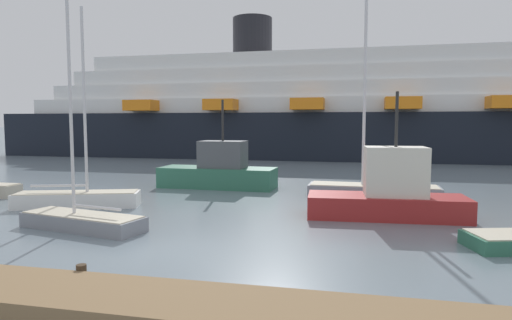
{
  "coord_description": "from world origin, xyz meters",
  "views": [
    {
      "loc": [
        6.28,
        -12.54,
        4.05
      ],
      "look_at": [
        0.0,
        15.63,
        1.59
      ],
      "focal_mm": 31.09,
      "sensor_mm": 36.0,
      "label": 1
    }
  ],
  "objects_px": {
    "cruise_ship": "(395,112)",
    "fishing_boat_0": "(390,193)",
    "sailboat_4": "(82,219)",
    "fishing_boat_1": "(219,171)",
    "sailboat_0": "(78,197)",
    "sailboat_2": "(373,188)"
  },
  "relations": [
    {
      "from": "sailboat_0",
      "to": "sailboat_2",
      "type": "distance_m",
      "value": 15.02
    },
    {
      "from": "fishing_boat_0",
      "to": "fishing_boat_1",
      "type": "distance_m",
      "value": 11.86
    },
    {
      "from": "sailboat_2",
      "to": "sailboat_4",
      "type": "relative_size",
      "value": 1.35
    },
    {
      "from": "sailboat_4",
      "to": "cruise_ship",
      "type": "xyz_separation_m",
      "value": [
        14.46,
        37.5,
        4.85
      ]
    },
    {
      "from": "sailboat_2",
      "to": "fishing_boat_1",
      "type": "relative_size",
      "value": 1.59
    },
    {
      "from": "sailboat_0",
      "to": "cruise_ship",
      "type": "height_order",
      "value": "cruise_ship"
    },
    {
      "from": "sailboat_4",
      "to": "cruise_ship",
      "type": "height_order",
      "value": "cruise_ship"
    },
    {
      "from": "sailboat_0",
      "to": "sailboat_2",
      "type": "relative_size",
      "value": 0.81
    },
    {
      "from": "sailboat_0",
      "to": "sailboat_2",
      "type": "height_order",
      "value": "sailboat_2"
    },
    {
      "from": "sailboat_4",
      "to": "sailboat_2",
      "type": "bearing_deg",
      "value": -127.1
    },
    {
      "from": "sailboat_4",
      "to": "fishing_boat_1",
      "type": "bearing_deg",
      "value": -87.1
    },
    {
      "from": "cruise_ship",
      "to": "fishing_boat_0",
      "type": "bearing_deg",
      "value": -94.6
    },
    {
      "from": "sailboat_4",
      "to": "sailboat_0",
      "type": "bearing_deg",
      "value": -41.64
    },
    {
      "from": "sailboat_0",
      "to": "fishing_boat_0",
      "type": "xyz_separation_m",
      "value": [
        14.4,
        0.75,
        0.57
      ]
    },
    {
      "from": "fishing_boat_1",
      "to": "sailboat_2",
      "type": "bearing_deg",
      "value": -10.01
    },
    {
      "from": "fishing_boat_0",
      "to": "cruise_ship",
      "type": "height_order",
      "value": "cruise_ship"
    },
    {
      "from": "cruise_ship",
      "to": "sailboat_0",
      "type": "bearing_deg",
      "value": -116.79
    },
    {
      "from": "sailboat_0",
      "to": "sailboat_4",
      "type": "height_order",
      "value": "sailboat_0"
    },
    {
      "from": "fishing_boat_1",
      "to": "cruise_ship",
      "type": "relative_size",
      "value": 0.08
    },
    {
      "from": "sailboat_0",
      "to": "fishing_boat_1",
      "type": "height_order",
      "value": "sailboat_0"
    },
    {
      "from": "sailboat_4",
      "to": "fishing_boat_0",
      "type": "bearing_deg",
      "value": -146.03
    },
    {
      "from": "sailboat_2",
      "to": "fishing_boat_1",
      "type": "height_order",
      "value": "sailboat_2"
    }
  ]
}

